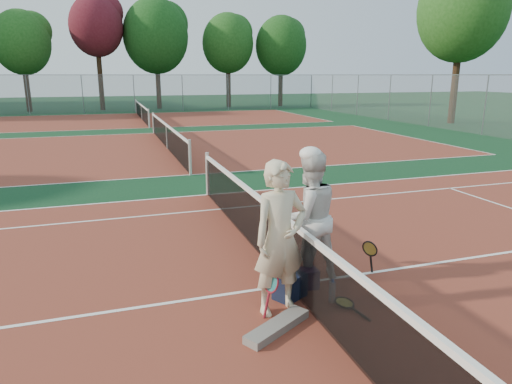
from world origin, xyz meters
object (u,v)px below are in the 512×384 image
racket_red (271,294)px  racket_black_held (369,259)px  player_a (280,239)px  water_bottle (332,292)px  racket_spare (344,304)px  sports_bag_purple (305,279)px  net_main (288,253)px  player_b (309,217)px  sports_bag_navy (290,286)px

racket_red → racket_black_held: (1.81, 0.63, -0.01)m
player_a → racket_red: size_ratio=3.41×
racket_black_held → water_bottle: (-0.92, -0.58, -0.14)m
player_a → racket_spare: player_a is taller
sports_bag_purple → water_bottle: (0.16, -0.52, 0.01)m
player_a → racket_red: (-0.14, -0.07, -0.71)m
racket_red → water_bottle: racket_red is taller
player_a → sports_bag_purple: player_a is taller
water_bottle → racket_black_held: bearing=32.2°
net_main → player_b: player_b is taller
racket_black_held → racket_spare: 1.12m
racket_spare → water_bottle: 0.22m
player_a → racket_black_held: bearing=9.5°
racket_black_held → water_bottle: bearing=-4.2°
racket_spare → racket_red: bearing=70.6°
racket_red → racket_black_held: size_ratio=1.02×
racket_red → water_bottle: 0.91m
net_main → player_b: (0.37, 0.14, 0.47)m
player_a → racket_black_held: player_a is taller
player_b → racket_red: (-0.89, -0.85, -0.68)m
player_b → sports_bag_navy: size_ratio=4.54×
player_b → sports_bag_purple: player_b is taller
net_main → sports_bag_navy: size_ratio=25.53×
racket_black_held → sports_bag_navy: size_ratio=1.33×
net_main → racket_red: size_ratio=18.73×
player_b → water_bottle: bearing=85.3°
player_b → sports_bag_navy: (-0.48, -0.49, -0.81)m
player_a → water_bottle: bearing=-10.3°
racket_spare → sports_bag_purple: 0.73m
net_main → racket_spare: (0.49, -0.81, -0.47)m
net_main → water_bottle: 0.84m
sports_bag_purple → water_bottle: water_bottle is taller
player_b → racket_spare: 1.34m
net_main → water_bottle: bearing=-60.2°
racket_spare → sports_bag_purple: sports_bag_purple is taller
sports_bag_navy → sports_bag_purple: (0.33, 0.21, -0.03)m
net_main → racket_red: (-0.52, -0.71, -0.22)m
racket_spare → sports_bag_navy: (-0.60, 0.46, 0.13)m
net_main → racket_spare: net_main is taller
player_b → sports_bag_purple: (-0.15, -0.28, -0.83)m
racket_spare → player_b: bearing=-6.9°
racket_black_held → racket_red: bearing=-17.2°
player_a → racket_spare: (0.86, -0.17, -0.96)m
net_main → water_bottle: size_ratio=36.60×
sports_bag_navy → sports_bag_purple: sports_bag_navy is taller
player_a → sports_bag_navy: player_a is taller
net_main → racket_black_held: 1.32m
sports_bag_purple → player_b: bearing=61.6°
player_b → racket_red: size_ratio=3.33×
player_b → water_bottle: size_ratio=6.50×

